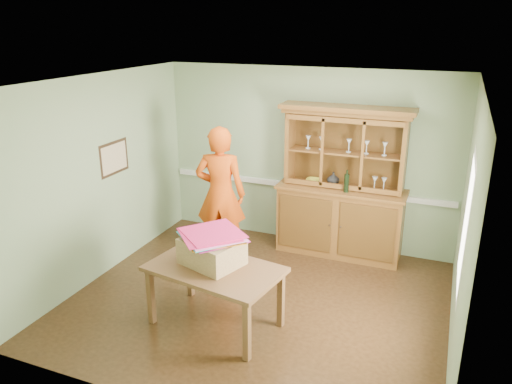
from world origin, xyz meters
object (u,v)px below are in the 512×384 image
at_px(cardboard_box, 212,251).
at_px(person, 221,194).
at_px(dining_table, 215,274).
at_px(china_hutch, 341,204).

distance_m(cardboard_box, person, 1.64).
bearing_deg(dining_table, cardboard_box, 140.58).
bearing_deg(cardboard_box, dining_table, -48.88).
height_order(dining_table, cardboard_box, cardboard_box).
bearing_deg(china_hutch, person, -152.73).
xyz_separation_m(china_hutch, person, (-1.56, -0.81, 0.21)).
bearing_deg(china_hutch, cardboard_box, -112.18).
xyz_separation_m(cardboard_box, person, (-0.62, 1.51, 0.11)).
xyz_separation_m(dining_table, person, (-0.69, 1.59, 0.34)).
distance_m(china_hutch, dining_table, 2.55).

